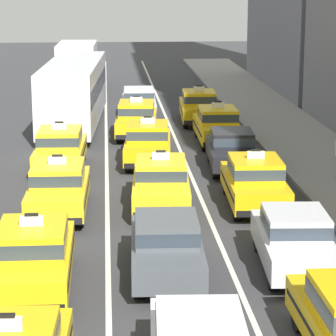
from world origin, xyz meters
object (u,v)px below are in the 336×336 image
Objects in this scene: taxi_center_third at (161,182)px; taxi_right_third at (255,181)px; taxi_center_fourth at (148,142)px; taxi_right_fifth at (217,125)px; box_truck_left_sixth at (78,66)px; sedan_center_sixth at (139,102)px; taxi_left_fourth at (60,149)px; bus_left_fifth at (74,90)px; sedan_right_second at (294,238)px; taxi_left_second at (33,255)px; sedan_right_fourth at (232,149)px; taxi_left_third at (59,187)px; sedan_center_second at (166,244)px; taxi_center_fifth at (137,118)px; taxi_right_sixth at (199,106)px.

taxi_right_third is (3.08, -0.07, 0.00)m from taxi_center_third.
taxi_right_fifth is (3.32, 3.65, 0.00)m from taxi_center_fourth.
box_truck_left_sixth is 9.62m from sedan_center_sixth.
bus_left_fifth is at bearing 88.70° from taxi_left_fourth.
taxi_left_fourth is 1.01× the size of taxi_right_fifth.
sedan_right_second is (3.06, -23.06, 0.00)m from sedan_center_sixth.
taxi_left_second and taxi_center_third have the same top height.
taxi_center_fourth reaches higher than sedan_right_second.
taxi_right_third is at bearing -79.85° from sedan_center_sixth.
taxi_left_second is 0.98× the size of taxi_center_fourth.
taxi_left_second is 18.15m from taxi_right_fifth.
taxi_left_second is 1.04× the size of sedan_right_fourth.
sedan_center_second is (3.02, -5.75, -0.03)m from taxi_left_third.
bus_left_fifth is 4.33m from taxi_center_fifth.
taxi_center_fifth is 1.01× the size of taxi_right_sixth.
taxi_right_sixth is at bearing 3.46° from bus_left_fifth.
taxi_right_sixth is at bearing 45.37° from taxi_center_fifth.
sedan_center_second is 0.94× the size of taxi_right_third.
sedan_right_fourth is at bearing -75.53° from sedan_center_sixth.
taxi_right_sixth is at bearing 68.18° from taxi_left_third.
taxi_center_third is at bearing -121.53° from sedan_right_fourth.
taxi_right_fifth is (6.53, 10.45, 0.00)m from taxi_left_third.
sedan_center_sixth is at bearing 90.02° from taxi_center_third.
bus_left_fifth is at bearing 102.58° from taxi_center_third.
taxi_left_third is 6.38m from taxi_right_third.
sedan_center_second is at bearing -92.61° from taxi_center_third.
sedan_center_second is at bearing -90.88° from taxi_center_fourth.
taxi_right_fifth is (0.12, 5.00, 0.03)m from sedan_right_fourth.
sedan_right_second is at bearing -90.63° from taxi_right_fifth.
taxi_center_third is 1.00× the size of taxi_center_fourth.
taxi_center_third and taxi_center_fifth have the same top height.
sedan_center_second is at bearing -89.85° from taxi_center_fifth.
taxi_left_fourth is 1.05× the size of sedan_right_second.
taxi_left_second is 32.87m from box_truck_left_sixth.
taxi_right_third is (6.37, 0.30, 0.00)m from taxi_left_third.
box_truck_left_sixth is at bearing 95.64° from sedan_center_second.
sedan_right_second is 1.00× the size of sedan_right_fourth.
taxi_center_fifth is at bearing 91.56° from taxi_center_third.
taxi_left_fourth and taxi_right_third have the same top height.
sedan_right_second is at bearing -72.94° from bus_left_fifth.
sedan_center_sixth is at bearing 148.17° from taxi_right_sixth.
taxi_right_sixth is (3.31, 3.35, 0.00)m from taxi_center_fifth.
sedan_right_fourth is at bearing -72.62° from box_truck_left_sixth.
taxi_right_fifth is (0.15, 10.15, 0.00)m from taxi_right_third.
taxi_right_fifth and taxi_right_sixth have the same top height.
taxi_center_fifth is at bearing 152.12° from taxi_right_fifth.
taxi_right_third is 5.15m from sedan_right_fourth.
box_truck_left_sixth reaches higher than taxi_left_third.
box_truck_left_sixth is 1.52× the size of taxi_right_sixth.
taxi_left_fourth is 8.20m from taxi_right_fifth.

